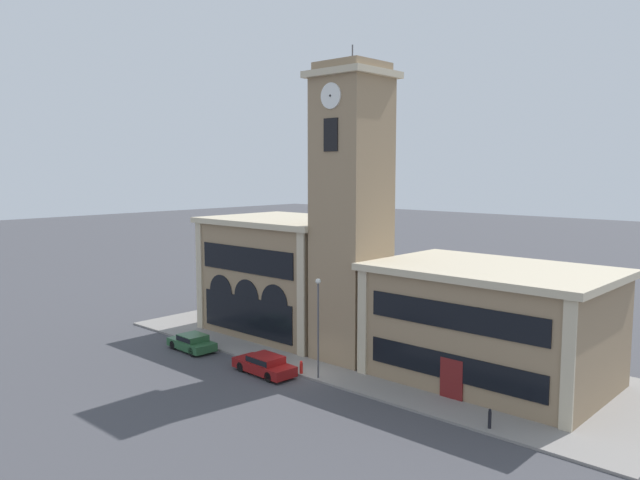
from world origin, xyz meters
The scene contains 10 objects.
ground_plane centered at (0.00, 0.00, 0.00)m, with size 300.00×300.00×0.00m, color #424247.
sidewalk_kerb centered at (0.00, 7.22, 0.07)m, with size 41.48×14.44×0.15m.
clock_tower centered at (0.00, 5.22, 10.53)m, with size 5.06×5.06×22.17m.
town_hall_left_wing centered at (-8.87, 7.71, 4.86)m, with size 13.47×10.10×9.66m.
town_hall_right_wing centered at (9.61, 7.72, 3.80)m, with size 14.96×10.10×7.54m.
parked_car_near centered at (-10.26, -1.24, 0.67)m, with size 4.18×2.09×1.27m.
parked_car_mid centered at (-2.13, -1.24, 0.70)m, with size 4.82×2.07×1.32m.
street_lamp centered at (1.31, 0.34, 4.39)m, with size 0.36×0.36×6.58m.
bollard centered at (13.35, 0.59, 0.67)m, with size 0.18×0.18×1.06m.
fire_hydrant centered at (-0.14, 0.23, 0.57)m, with size 0.22×0.22×0.87m.
Camera 1 is at (28.05, -28.56, 13.66)m, focal length 35.00 mm.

